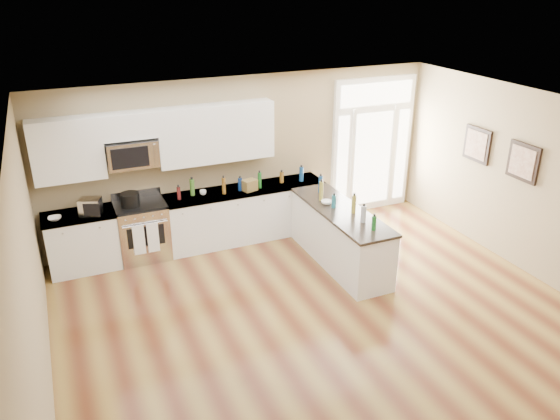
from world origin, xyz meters
name	(u,v)px	position (x,y,z in m)	size (l,w,h in m)	color
ground	(361,358)	(0.00, 0.00, 0.00)	(8.00, 8.00, 0.00)	#5B2D19
room_shell	(370,233)	(0.00, 0.00, 1.71)	(8.00, 8.00, 8.00)	#95835E
back_cabinet_left	(83,243)	(-2.87, 3.69, 0.44)	(1.10, 0.66, 0.94)	white
back_cabinet_right	(245,215)	(-0.16, 3.69, 0.44)	(2.85, 0.66, 0.94)	white
peninsula_cabinet	(339,238)	(0.93, 2.24, 0.43)	(0.69, 2.32, 0.94)	white
upper_cabinet_left	(67,150)	(-2.88, 3.83, 1.93)	(1.04, 0.33, 0.95)	white
upper_cabinet_right	(216,133)	(-0.57, 3.83, 1.93)	(1.94, 0.33, 0.95)	white
upper_cabinet_short	(128,125)	(-1.95, 3.83, 2.20)	(0.82, 0.33, 0.40)	white
microwave	(132,154)	(-1.95, 3.80, 1.76)	(0.78, 0.41, 0.42)	silver
entry_door	(372,146)	(2.55, 3.95, 1.30)	(1.70, 0.10, 2.60)	white
wall_art_near	(477,145)	(3.47, 2.20, 1.70)	(0.05, 0.58, 0.58)	black
wall_art_far	(523,162)	(3.47, 1.20, 1.70)	(0.05, 0.58, 0.58)	black
kitchen_range	(143,230)	(-1.94, 3.69, 0.48)	(0.80, 0.71, 1.08)	silver
stockpot	(130,199)	(-2.08, 3.67, 1.06)	(0.30, 0.30, 0.23)	black
toaster_oven	(91,207)	(-2.68, 3.58, 1.07)	(0.31, 0.24, 0.27)	silver
cardboard_box	(250,185)	(-0.10, 3.56, 1.04)	(0.23, 0.17, 0.19)	brown
bowl_left	(55,218)	(-3.21, 3.60, 0.96)	(0.19, 0.19, 0.05)	white
bowl_peninsula	(327,202)	(0.82, 2.52, 0.97)	(0.18, 0.18, 0.05)	white
cup_counter	(203,192)	(-0.89, 3.69, 0.98)	(0.11, 0.11, 0.08)	white
counter_bottles	(290,191)	(0.37, 2.96, 1.07)	(2.40, 2.42, 0.32)	#19591E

